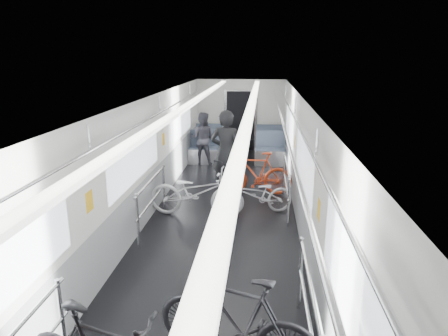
% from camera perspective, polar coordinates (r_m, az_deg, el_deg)
% --- Properties ---
extents(car_shell, '(3.02, 14.01, 2.41)m').
position_cam_1_polar(car_shell, '(8.74, 0.47, 2.22)').
color(car_shell, black).
rests_on(car_shell, ground).
extents(bike_left_far, '(1.96, 0.80, 1.01)m').
position_cam_1_polar(bike_left_far, '(8.12, -4.03, -3.50)').
color(bike_left_far, '#B6B6BB').
rests_on(bike_left_far, floor).
extents(bike_right_near, '(1.89, 1.05, 1.09)m').
position_cam_1_polar(bike_right_near, '(4.40, 1.83, -21.02)').
color(bike_right_near, black).
rests_on(bike_right_near, floor).
extents(bike_right_mid, '(1.65, 1.00, 0.82)m').
position_cam_1_polar(bike_right_mid, '(8.24, 4.63, -3.90)').
color(bike_right_mid, '#9D9CA1').
rests_on(bike_right_mid, floor).
extents(bike_right_far, '(1.71, 0.48, 1.03)m').
position_cam_1_polar(bike_right_far, '(9.39, 4.54, -0.74)').
color(bike_right_far, '#AB3215').
rests_on(bike_right_far, floor).
extents(bike_aisle, '(0.82, 1.93, 0.99)m').
position_cam_1_polar(bike_aisle, '(9.23, 1.19, -1.12)').
color(bike_aisle, black).
rests_on(bike_aisle, floor).
extents(person_standing, '(0.81, 0.60, 2.01)m').
position_cam_1_polar(person_standing, '(9.21, 0.30, 2.13)').
color(person_standing, black).
rests_on(person_standing, floor).
extents(person_seated, '(0.83, 0.68, 1.57)m').
position_cam_1_polar(person_seated, '(11.98, -3.09, 4.26)').
color(person_seated, '#2C2B33').
rests_on(person_seated, floor).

